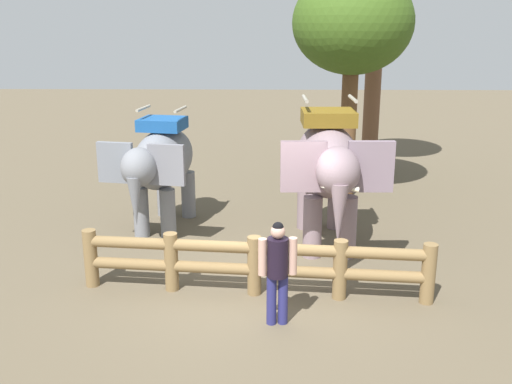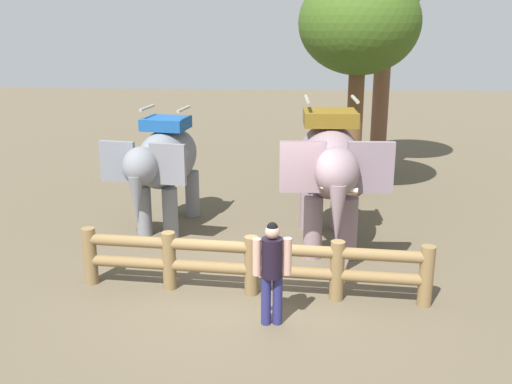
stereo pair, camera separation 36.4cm
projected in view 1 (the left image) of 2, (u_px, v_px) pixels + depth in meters
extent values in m
plane|color=brown|center=(255.00, 289.00, 10.53)|extent=(60.00, 60.00, 0.00)
cylinder|color=brown|center=(91.00, 258.00, 10.52)|extent=(0.24, 0.24, 1.05)
cylinder|color=brown|center=(171.00, 262.00, 10.36)|extent=(0.24, 0.24, 1.05)
cylinder|color=brown|center=(254.00, 266.00, 10.20)|extent=(0.24, 0.24, 1.05)
cylinder|color=brown|center=(340.00, 270.00, 10.04)|extent=(0.24, 0.24, 1.05)
cylinder|color=brown|center=(428.00, 274.00, 9.88)|extent=(0.24, 0.24, 1.05)
cylinder|color=brown|center=(254.00, 270.00, 10.22)|extent=(5.83, 0.76, 0.20)
cylinder|color=brown|center=(254.00, 248.00, 10.11)|extent=(5.83, 0.76, 0.20)
cylinder|color=slate|center=(168.00, 214.00, 12.79)|extent=(0.33, 0.33, 1.11)
cylinder|color=slate|center=(141.00, 212.00, 12.90)|extent=(0.33, 0.33, 1.11)
cylinder|color=slate|center=(188.00, 194.00, 14.20)|extent=(0.33, 0.33, 1.11)
cylinder|color=slate|center=(164.00, 193.00, 14.31)|extent=(0.33, 0.33, 1.11)
ellipsoid|color=slate|center=(164.00, 158.00, 13.25)|extent=(1.51, 2.64, 1.29)
ellipsoid|color=slate|center=(139.00, 167.00, 11.82)|extent=(0.84, 0.94, 0.79)
cube|color=slate|center=(166.00, 165.00, 11.81)|extent=(0.75, 0.23, 0.83)
cube|color=slate|center=(115.00, 162.00, 12.00)|extent=(0.75, 0.23, 0.83)
cone|color=slate|center=(135.00, 202.00, 11.72)|extent=(0.30, 0.30, 1.02)
cube|color=#194E91|center=(162.00, 124.00, 13.04)|extent=(1.07, 0.98, 0.26)
cylinder|color=#A59E8C|center=(180.00, 109.00, 12.87)|extent=(0.19, 0.75, 0.06)
cylinder|color=#A59E8C|center=(143.00, 108.00, 13.02)|extent=(0.19, 0.75, 0.06)
cylinder|color=gray|center=(347.00, 227.00, 11.80)|extent=(0.38, 0.38, 1.25)
cylinder|color=gray|center=(312.00, 227.00, 11.80)|extent=(0.38, 0.38, 1.25)
cylinder|color=gray|center=(336.00, 201.00, 13.41)|extent=(0.38, 0.38, 1.25)
cylinder|color=gray|center=(306.00, 201.00, 13.41)|extent=(0.38, 0.38, 1.25)
ellipsoid|color=gray|center=(327.00, 159.00, 12.27)|extent=(1.31, 2.84, 1.46)
ellipsoid|color=gray|center=(338.00, 171.00, 10.62)|extent=(0.82, 0.95, 0.89)
cube|color=slate|center=(371.00, 167.00, 10.72)|extent=(0.84, 0.14, 0.94)
cube|color=slate|center=(304.00, 167.00, 10.72)|extent=(0.84, 0.14, 0.94)
cone|color=gray|center=(339.00, 215.00, 10.51)|extent=(0.33, 0.33, 1.15)
cone|color=beige|center=(348.00, 188.00, 10.47)|extent=(0.38, 0.11, 0.16)
cone|color=beige|center=(330.00, 188.00, 10.47)|extent=(0.38, 0.11, 0.16)
cube|color=brown|center=(328.00, 117.00, 12.03)|extent=(1.08, 0.96, 0.29)
cylinder|color=#A59E8C|center=(353.00, 99.00, 11.92)|extent=(0.09, 0.85, 0.07)
cylinder|color=#A59E8C|center=(305.00, 99.00, 11.92)|extent=(0.09, 0.85, 0.07)
cylinder|color=navy|center=(283.00, 300.00, 9.25)|extent=(0.15, 0.15, 0.81)
cylinder|color=navy|center=(271.00, 300.00, 9.23)|extent=(0.15, 0.15, 0.81)
cylinder|color=black|center=(278.00, 257.00, 9.04)|extent=(0.36, 0.36, 0.62)
cylinder|color=tan|center=(293.00, 256.00, 9.05)|extent=(0.13, 0.13, 0.59)
cylinder|color=tan|center=(262.00, 257.00, 9.01)|extent=(0.13, 0.13, 0.59)
sphere|color=tan|center=(278.00, 231.00, 8.92)|extent=(0.22, 0.22, 0.22)
sphere|color=black|center=(278.00, 228.00, 8.90)|extent=(0.17, 0.17, 0.17)
cylinder|color=brown|center=(373.00, 87.00, 17.75)|extent=(0.49, 0.49, 5.20)
cylinder|color=brown|center=(348.00, 128.00, 15.60)|extent=(0.41, 0.41, 3.65)
ellipsoid|color=#375419|center=(353.00, 23.00, 14.85)|extent=(3.04, 3.04, 2.58)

